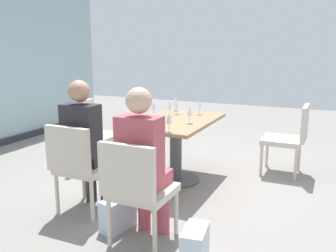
% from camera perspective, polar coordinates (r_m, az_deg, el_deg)
% --- Properties ---
extents(ground_plane, '(12.00, 12.00, 0.00)m').
position_cam_1_polar(ground_plane, '(4.40, 1.20, -8.42)').
color(ground_plane, gray).
extents(dining_table_main, '(1.29, 0.80, 0.73)m').
position_cam_1_polar(dining_table_main, '(4.24, 1.23, -1.62)').
color(dining_table_main, '#997551').
rests_on(dining_table_main, ground_plane).
extents(chair_side_end, '(0.50, 0.46, 0.87)m').
position_cam_1_polar(chair_side_end, '(2.87, -4.83, -9.37)').
color(chair_side_end, beige).
rests_on(chair_side_end, ground_plane).
extents(chair_far_left, '(0.50, 0.46, 0.87)m').
position_cam_1_polar(chair_far_left, '(3.51, -13.60, -5.62)').
color(chair_far_left, beige).
rests_on(chair_far_left, ground_plane).
extents(chair_near_window, '(0.46, 0.51, 0.87)m').
position_cam_1_polar(chair_near_window, '(4.83, -11.74, -0.64)').
color(chair_near_window, beige).
rests_on(chair_near_window, ground_plane).
extents(chair_front_right, '(0.46, 0.50, 0.87)m').
position_cam_1_polar(chair_front_right, '(4.70, 18.53, -1.37)').
color(chair_front_right, beige).
rests_on(chair_front_right, ground_plane).
extents(person_side_end, '(0.39, 0.34, 1.26)m').
position_cam_1_polar(person_side_end, '(2.89, -3.83, -4.92)').
color(person_side_end, '#B24C56').
rests_on(person_side_end, ground_plane).
extents(person_far_left, '(0.39, 0.34, 1.26)m').
position_cam_1_polar(person_far_left, '(3.54, -12.68, -2.01)').
color(person_far_left, '#28282D').
rests_on(person_far_left, ground_plane).
extents(wine_glass_0, '(0.07, 0.07, 0.18)m').
position_cam_1_polar(wine_glass_0, '(4.78, 1.14, 3.96)').
color(wine_glass_0, silver).
rests_on(wine_glass_0, dining_table_main).
extents(wine_glass_1, '(0.07, 0.07, 0.18)m').
position_cam_1_polar(wine_glass_1, '(4.38, 0.29, 3.19)').
color(wine_glass_1, silver).
rests_on(wine_glass_1, dining_table_main).
extents(wine_glass_2, '(0.07, 0.07, 0.18)m').
position_cam_1_polar(wine_glass_2, '(4.41, -2.19, 3.23)').
color(wine_glass_2, silver).
rests_on(wine_glass_2, dining_table_main).
extents(wine_glass_3, '(0.07, 0.07, 0.18)m').
position_cam_1_polar(wine_glass_3, '(4.52, 4.94, 3.43)').
color(wine_glass_3, silver).
rests_on(wine_glass_3, dining_table_main).
extents(wine_glass_4, '(0.07, 0.07, 0.18)m').
position_cam_1_polar(wine_glass_4, '(4.52, 1.38, 3.47)').
color(wine_glass_4, silver).
rests_on(wine_glass_4, dining_table_main).
extents(wine_glass_5, '(0.07, 0.07, 0.18)m').
position_cam_1_polar(wine_glass_5, '(3.58, 0.14, 1.13)').
color(wine_glass_5, silver).
rests_on(wine_glass_5, dining_table_main).
extents(wine_glass_6, '(0.07, 0.07, 0.18)m').
position_cam_1_polar(wine_glass_6, '(3.99, 3.39, 2.27)').
color(wine_glass_6, silver).
rests_on(wine_glass_6, dining_table_main).
extents(coffee_cup, '(0.08, 0.08, 0.09)m').
position_cam_1_polar(coffee_cup, '(4.01, -4.88, 1.03)').
color(coffee_cup, white).
rests_on(coffee_cup, dining_table_main).
extents(cell_phone_on_table, '(0.12, 0.16, 0.01)m').
position_cam_1_polar(cell_phone_on_table, '(4.30, -2.99, 1.26)').
color(cell_phone_on_table, black).
rests_on(cell_phone_on_table, dining_table_main).
extents(handbag_0, '(0.32, 0.20, 0.28)m').
position_cam_1_polar(handbag_0, '(2.79, 4.20, -18.17)').
color(handbag_0, silver).
rests_on(handbag_0, ground_plane).
extents(handbag_1, '(0.33, 0.22, 0.28)m').
position_cam_1_polar(handbag_1, '(3.28, -7.89, -13.40)').
color(handbag_1, silver).
rests_on(handbag_1, ground_plane).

